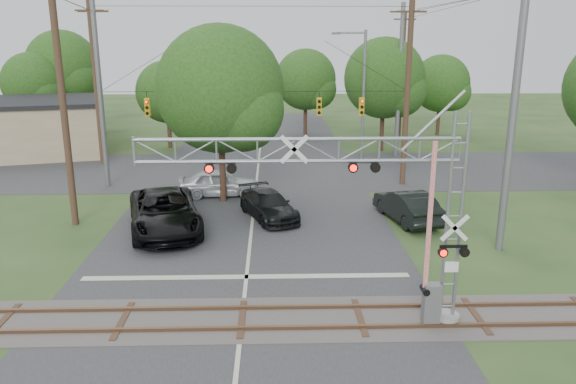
{
  "coord_description": "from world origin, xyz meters",
  "views": [
    {
      "loc": [
        1.08,
        -15.13,
        9.23
      ],
      "look_at": [
        1.71,
        7.5,
        2.96
      ],
      "focal_mm": 35.0,
      "sensor_mm": 36.0,
      "label": 1
    }
  ],
  "objects_px": {
    "traffic_signal_span": "(269,97)",
    "streetlight": "(361,89)",
    "pickup_black": "(164,212)",
    "car_dark": "(269,205)",
    "sedan_silver": "(219,183)",
    "crossing_gantry": "(359,198)"
  },
  "relations": [
    {
      "from": "traffic_signal_span",
      "to": "crossing_gantry",
      "type": "bearing_deg",
      "value": -81.12
    },
    {
      "from": "traffic_signal_span",
      "to": "car_dark",
      "type": "xyz_separation_m",
      "value": [
        -0.06,
        -6.91,
        -4.92
      ]
    },
    {
      "from": "pickup_black",
      "to": "sedan_silver",
      "type": "height_order",
      "value": "pickup_black"
    },
    {
      "from": "car_dark",
      "to": "streetlight",
      "type": "distance_m",
      "value": 16.49
    },
    {
      "from": "streetlight",
      "to": "pickup_black",
      "type": "bearing_deg",
      "value": -126.71
    },
    {
      "from": "crossing_gantry",
      "to": "streetlight",
      "type": "distance_m",
      "value": 25.97
    },
    {
      "from": "pickup_black",
      "to": "car_dark",
      "type": "relative_size",
      "value": 1.44
    },
    {
      "from": "traffic_signal_span",
      "to": "streetlight",
      "type": "height_order",
      "value": "traffic_signal_span"
    },
    {
      "from": "crossing_gantry",
      "to": "pickup_black",
      "type": "bearing_deg",
      "value": 129.96
    },
    {
      "from": "streetlight",
      "to": "car_dark",
      "type": "bearing_deg",
      "value": -115.93
    },
    {
      "from": "traffic_signal_span",
      "to": "streetlight",
      "type": "distance_m",
      "value": 10.0
    },
    {
      "from": "crossing_gantry",
      "to": "streetlight",
      "type": "xyz_separation_m",
      "value": [
        3.98,
        25.64,
        1.08
      ]
    },
    {
      "from": "car_dark",
      "to": "sedan_silver",
      "type": "height_order",
      "value": "sedan_silver"
    },
    {
      "from": "sedan_silver",
      "to": "traffic_signal_span",
      "type": "bearing_deg",
      "value": -55.09
    },
    {
      "from": "crossing_gantry",
      "to": "streetlight",
      "type": "bearing_deg",
      "value": 81.19
    },
    {
      "from": "sedan_silver",
      "to": "car_dark",
      "type": "bearing_deg",
      "value": -150.02
    },
    {
      "from": "car_dark",
      "to": "streetlight",
      "type": "xyz_separation_m",
      "value": [
        6.9,
        14.2,
        4.75
      ]
    },
    {
      "from": "traffic_signal_span",
      "to": "sedan_silver",
      "type": "height_order",
      "value": "traffic_signal_span"
    },
    {
      "from": "traffic_signal_span",
      "to": "sedan_silver",
      "type": "xyz_separation_m",
      "value": [
        -3.06,
        -2.49,
        -4.81
      ]
    },
    {
      "from": "pickup_black",
      "to": "streetlight",
      "type": "xyz_separation_m",
      "value": [
        11.99,
        16.08,
        4.48
      ]
    },
    {
      "from": "car_dark",
      "to": "sedan_silver",
      "type": "xyz_separation_m",
      "value": [
        -3.01,
        4.42,
        0.1
      ]
    },
    {
      "from": "crossing_gantry",
      "to": "traffic_signal_span",
      "type": "xyz_separation_m",
      "value": [
        -2.87,
        18.36,
        1.25
      ]
    }
  ]
}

